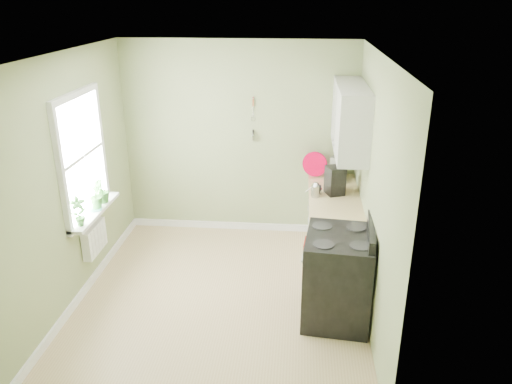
# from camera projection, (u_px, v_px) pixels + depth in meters

# --- Properties ---
(floor) EXTENTS (3.20, 3.60, 0.02)m
(floor) POSITION_uv_depth(u_px,v_px,m) (222.00, 298.00, 5.72)
(floor) COLOR tan
(floor) RESTS_ON ground
(ceiling) EXTENTS (3.20, 3.60, 0.02)m
(ceiling) POSITION_uv_depth(u_px,v_px,m) (214.00, 53.00, 4.71)
(ceiling) COLOR white
(ceiling) RESTS_ON wall_back
(wall_back) EXTENTS (3.20, 0.02, 2.70)m
(wall_back) POSITION_uv_depth(u_px,v_px,m) (239.00, 140.00, 6.89)
(wall_back) COLOR #909C6A
(wall_back) RESTS_ON floor
(wall_left) EXTENTS (0.02, 3.60, 2.70)m
(wall_left) POSITION_uv_depth(u_px,v_px,m) (70.00, 182.00, 5.35)
(wall_left) COLOR #909C6A
(wall_left) RESTS_ON floor
(wall_right) EXTENTS (0.02, 3.60, 2.70)m
(wall_right) POSITION_uv_depth(u_px,v_px,m) (374.00, 192.00, 5.08)
(wall_right) COLOR #909C6A
(wall_right) RESTS_ON floor
(base_cabinets) EXTENTS (0.60, 1.60, 0.87)m
(base_cabinets) POSITION_uv_depth(u_px,v_px,m) (333.00, 229.00, 6.37)
(base_cabinets) COLOR silver
(base_cabinets) RESTS_ON floor
(countertop) EXTENTS (0.64, 1.60, 0.04)m
(countertop) POSITION_uv_depth(u_px,v_px,m) (335.00, 196.00, 6.20)
(countertop) COLOR tan
(countertop) RESTS_ON base_cabinets
(upper_cabinets) EXTENTS (0.35, 1.40, 0.80)m
(upper_cabinets) POSITION_uv_depth(u_px,v_px,m) (350.00, 119.00, 5.93)
(upper_cabinets) COLOR silver
(upper_cabinets) RESTS_ON wall_right
(window) EXTENTS (0.06, 1.14, 1.44)m
(window) POSITION_uv_depth(u_px,v_px,m) (81.00, 156.00, 5.55)
(window) COLOR white
(window) RESTS_ON wall_left
(window_sill) EXTENTS (0.18, 1.14, 0.04)m
(window_sill) POSITION_uv_depth(u_px,v_px,m) (95.00, 211.00, 5.79)
(window_sill) COLOR white
(window_sill) RESTS_ON wall_left
(radiator) EXTENTS (0.12, 0.50, 0.35)m
(radiator) POSITION_uv_depth(u_px,v_px,m) (94.00, 239.00, 5.87)
(radiator) COLOR white
(radiator) RESTS_ON wall_left
(wall_utensils) EXTENTS (0.02, 0.14, 0.58)m
(wall_utensils) POSITION_uv_depth(u_px,v_px,m) (253.00, 126.00, 6.77)
(wall_utensils) COLOR tan
(wall_utensils) RESTS_ON wall_back
(stove) EXTENTS (0.77, 0.85, 1.09)m
(stove) POSITION_uv_depth(u_px,v_px,m) (338.00, 277.00, 5.19)
(stove) COLOR black
(stove) RESTS_ON floor
(stand_mixer) EXTENTS (0.27, 0.34, 0.37)m
(stand_mixer) POSITION_uv_depth(u_px,v_px,m) (338.00, 168.00, 6.66)
(stand_mixer) COLOR #B2B2B7
(stand_mixer) RESTS_ON countertop
(kettle) EXTENTS (0.18, 0.11, 0.19)m
(kettle) POSITION_uv_depth(u_px,v_px,m) (316.00, 190.00, 6.09)
(kettle) COLOR silver
(kettle) RESTS_ON countertop
(coffee_maker) EXTENTS (0.27, 0.28, 0.35)m
(coffee_maker) POSITION_uv_depth(u_px,v_px,m) (335.00, 181.00, 6.16)
(coffee_maker) COLOR black
(coffee_maker) RESTS_ON countertop
(red_tray) EXTENTS (0.34, 0.15, 0.34)m
(red_tray) POSITION_uv_depth(u_px,v_px,m) (315.00, 164.00, 6.77)
(red_tray) COLOR #9D0024
(red_tray) RESTS_ON countertop
(jar) EXTENTS (0.07, 0.07, 0.08)m
(jar) POSITION_uv_depth(u_px,v_px,m) (319.00, 191.00, 6.20)
(jar) COLOR #BFAA96
(jar) RESTS_ON countertop
(plant_a) EXTENTS (0.21, 0.20, 0.34)m
(plant_a) POSITION_uv_depth(u_px,v_px,m) (78.00, 212.00, 5.33)
(plant_a) COLOR #306828
(plant_a) RESTS_ON window_sill
(plant_b) EXTENTS (0.20, 0.22, 0.33)m
(plant_b) POSITION_uv_depth(u_px,v_px,m) (96.00, 195.00, 5.78)
(plant_b) COLOR #306828
(plant_b) RESTS_ON window_sill
(plant_c) EXTENTS (0.18, 0.18, 0.31)m
(plant_c) POSITION_uv_depth(u_px,v_px,m) (102.00, 190.00, 5.94)
(plant_c) COLOR #306828
(plant_c) RESTS_ON window_sill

